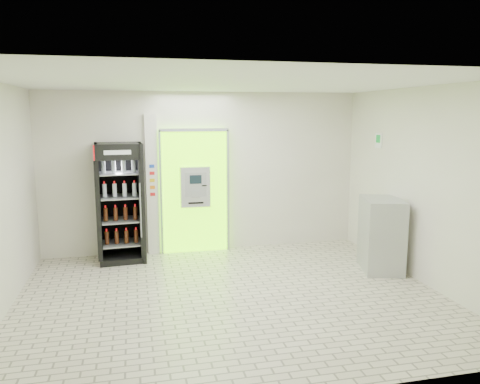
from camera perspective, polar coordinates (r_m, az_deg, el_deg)
name	(u,v)px	position (r m, az deg, el deg)	size (l,w,h in m)	color
ground	(232,297)	(6.86, -1.01, -12.65)	(6.00, 6.00, 0.00)	beige
room_shell	(231,169)	(6.40, -1.05, 2.82)	(6.00, 6.00, 6.00)	silver
atm_assembly	(195,190)	(8.82, -5.55, 0.20)	(1.30, 0.24, 2.33)	#74FF00
pillar	(152,185)	(8.77, -10.65, 0.88)	(0.22, 0.11, 2.60)	silver
beverage_cooler	(120,205)	(8.52, -14.37, -1.51)	(0.84, 0.77, 2.09)	black
steel_cabinet	(381,234)	(8.18, 16.85, -4.97)	(0.84, 1.04, 1.21)	#A6A9AE
exit_sign	(379,140)	(8.76, 16.54, 6.05)	(0.02, 0.22, 0.26)	white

